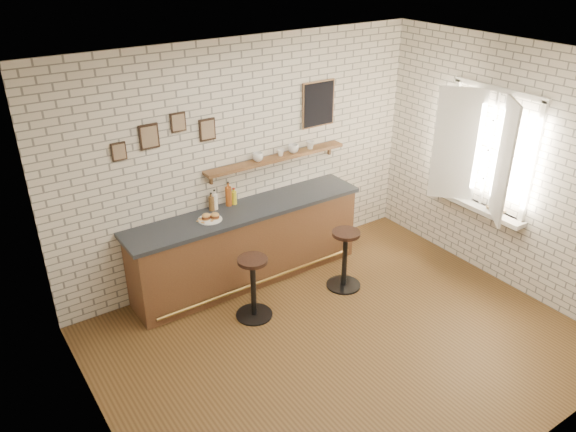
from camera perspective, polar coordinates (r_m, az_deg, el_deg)
name	(u,v)px	position (r m, az deg, el deg)	size (l,w,h in m)	color
ground	(342,343)	(6.34, 5.51, -12.75)	(5.00, 5.00, 0.00)	brown
bar_counter	(248,244)	(7.12, -4.13, -2.89)	(3.10, 0.65, 1.01)	brown
sandwich_plate	(210,219)	(6.66, -7.93, -0.35)	(0.28, 0.28, 0.01)	white
ciabatta_sandwich	(211,216)	(6.64, -7.88, -0.01)	(0.22, 0.16, 0.07)	tan
potato_chips	(209,219)	(6.65, -8.02, -0.31)	(0.26, 0.18, 0.00)	gold
bitters_bottle_brown	(212,203)	(6.85, -7.77, 1.30)	(0.07, 0.07, 0.23)	brown
bitters_bottle_white	(215,201)	(6.86, -7.43, 1.49)	(0.07, 0.07, 0.26)	white
bitters_bottle_amber	(229,196)	(6.93, -6.06, 2.04)	(0.08, 0.08, 0.31)	#9C4B19
condiment_bottle_yellow	(234,197)	(6.98, -5.50, 1.90)	(0.07, 0.07, 0.21)	gold
bar_stool_left	(253,286)	(6.48, -3.54, -7.08)	(0.43, 0.43, 0.78)	black
bar_stool_right	(345,257)	(7.03, 5.79, -4.21)	(0.43, 0.43, 0.78)	black
wall_shelf	(277,158)	(7.13, -1.16, 5.88)	(2.00, 0.18, 0.18)	brown
shelf_cup_a	(258,157)	(6.97, -3.08, 6.00)	(0.14, 0.14, 0.11)	white
shelf_cup_b	(281,153)	(7.14, -0.76, 6.45)	(0.09, 0.09, 0.08)	white
shelf_cup_c	(293,149)	(7.24, 0.54, 6.85)	(0.14, 0.14, 0.11)	white
shelf_cup_d	(310,145)	(7.39, 2.27, 7.22)	(0.11, 0.11, 0.10)	white
back_wall_decor	(261,115)	(6.92, -2.79, 10.17)	(2.96, 0.02, 0.56)	black
window_sill	(476,206)	(7.57, 18.57, 0.94)	(0.20, 1.35, 0.06)	white
casement_window	(483,152)	(7.26, 19.22, 6.19)	(0.40, 1.30, 1.56)	white
book_lower	(492,211)	(7.41, 20.00, 0.48)	(0.16, 0.21, 0.02)	tan
book_upper	(492,210)	(7.40, 20.04, 0.59)	(0.16, 0.22, 0.02)	tan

